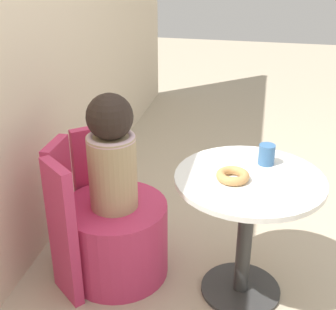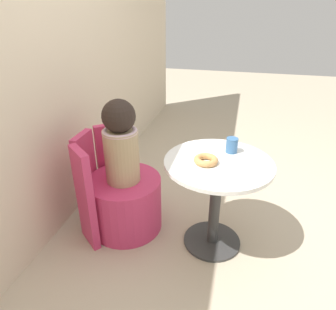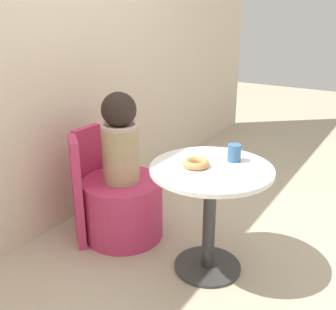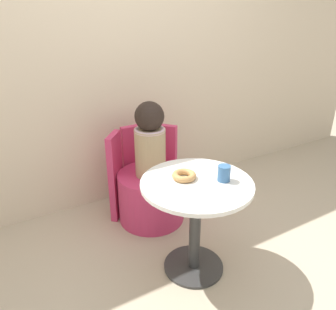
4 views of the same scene
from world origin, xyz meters
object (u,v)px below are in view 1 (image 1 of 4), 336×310
at_px(donut, 233,176).
at_px(cup, 267,155).
at_px(tub_chair, 117,239).
at_px(child_figure, 112,153).
at_px(round_table, 247,210).

relative_size(donut, cup, 1.51).
xyz_separation_m(tub_chair, donut, (-0.06, -0.57, 0.46)).
relative_size(child_figure, cup, 5.95).
bearing_deg(tub_chair, cup, -80.10).
relative_size(round_table, donut, 4.59).
height_order(round_table, donut, donut).
bearing_deg(cup, donut, 143.67).
bearing_deg(tub_chair, round_table, -91.93).
distance_m(round_table, child_figure, 0.68).
relative_size(round_table, tub_chair, 1.28).
height_order(round_table, cup, cup).
xyz_separation_m(child_figure, cup, (0.12, -0.71, 0.01)).
relative_size(tub_chair, child_figure, 0.91).
bearing_deg(cup, tub_chair, 99.90).
distance_m(round_table, cup, 0.27).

